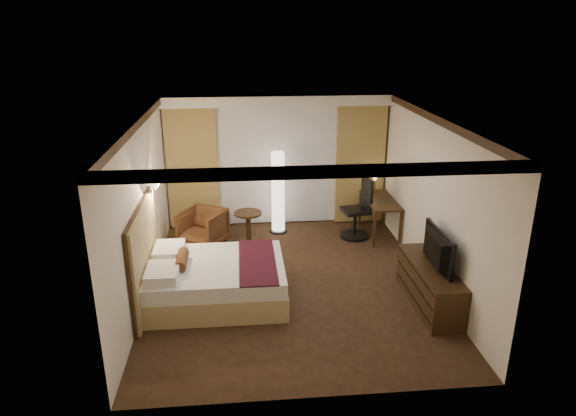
{
  "coord_description": "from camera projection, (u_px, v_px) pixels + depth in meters",
  "views": [
    {
      "loc": [
        -0.75,
        -7.43,
        4.0
      ],
      "look_at": [
        0.0,
        0.4,
        1.15
      ],
      "focal_mm": 32.0,
      "sensor_mm": 36.0,
      "label": 1
    }
  ],
  "objects": [
    {
      "name": "crown_molding",
      "position": [
        291.0,
        121.0,
        7.48
      ],
      "size": [
        4.5,
        5.5,
        0.12
      ],
      "primitive_type": null,
      "color": "black",
      "rests_on": "ceiling"
    },
    {
      "name": "armchair",
      "position": [
        203.0,
        226.0,
        9.69
      ],
      "size": [
        0.99,
        0.98,
        0.77
      ],
      "primitive_type": "imported",
      "rotation": [
        0.0,
        0.0,
        -0.52
      ],
      "color": "#452514",
      "rests_on": "floor"
    },
    {
      "name": "television",
      "position": [
        432.0,
        247.0,
        7.41
      ],
      "size": [
        0.61,
        1.04,
        0.14
      ],
      "primitive_type": "imported",
      "rotation": [
        0.0,
        0.0,
        1.58
      ],
      "color": "black",
      "rests_on": "dresser"
    },
    {
      "name": "dresser",
      "position": [
        430.0,
        285.0,
        7.62
      ],
      "size": [
        0.5,
        1.65,
        0.64
      ],
      "primitive_type": null,
      "color": "black",
      "rests_on": "floor"
    },
    {
      "name": "left_wall",
      "position": [
        142.0,
        209.0,
        7.72
      ],
      "size": [
        0.02,
        5.5,
        2.7
      ],
      "primitive_type": "cube",
      "color": "white",
      "rests_on": "floor"
    },
    {
      "name": "back_wall",
      "position": [
        277.0,
        160.0,
        10.5
      ],
      "size": [
        4.5,
        0.02,
        2.7
      ],
      "primitive_type": "cube",
      "color": "white",
      "rests_on": "floor"
    },
    {
      "name": "wall_sconce",
      "position": [
        155.0,
        184.0,
        8.02
      ],
      "size": [
        0.24,
        0.24,
        0.24
      ],
      "primitive_type": null,
      "color": "white",
      "rests_on": "left_wall"
    },
    {
      "name": "floor_lamp",
      "position": [
        278.0,
        193.0,
        10.14
      ],
      "size": [
        0.35,
        0.35,
        1.66
      ],
      "primitive_type": null,
      "color": "white",
      "rests_on": "floor"
    },
    {
      "name": "curtain_right_drape",
      "position": [
        360.0,
        164.0,
        10.55
      ],
      "size": [
        1.0,
        0.14,
        2.45
      ],
      "primitive_type": "cube",
      "color": "#A5924B",
      "rests_on": "back_wall"
    },
    {
      "name": "desk_lamp",
      "position": [
        375.0,
        184.0,
        10.4
      ],
      "size": [
        0.18,
        0.18,
        0.34
      ],
      "primitive_type": null,
      "color": "#FFD899",
      "rests_on": "desk"
    },
    {
      "name": "curtain_sheer",
      "position": [
        277.0,
        166.0,
        10.45
      ],
      "size": [
        2.48,
        0.04,
        2.45
      ],
      "primitive_type": "cube",
      "color": "silver",
      "rests_on": "back_wall"
    },
    {
      "name": "bed",
      "position": [
        217.0,
        281.0,
        7.8
      ],
      "size": [
        2.06,
        1.61,
        0.6
      ],
      "primitive_type": null,
      "color": "white",
      "rests_on": "floor"
    },
    {
      "name": "curtain_left_drape",
      "position": [
        193.0,
        169.0,
        10.25
      ],
      "size": [
        1.0,
        0.14,
        2.45
      ],
      "primitive_type": "cube",
      "color": "#A5924B",
      "rests_on": "back_wall"
    },
    {
      "name": "headboard",
      "position": [
        145.0,
        257.0,
        7.55
      ],
      "size": [
        0.12,
        1.91,
        1.5
      ],
      "primitive_type": null,
      "color": "tan",
      "rests_on": "floor"
    },
    {
      "name": "office_chair",
      "position": [
        356.0,
        208.0,
        9.97
      ],
      "size": [
        0.67,
        0.67,
        1.2
      ],
      "primitive_type": null,
      "rotation": [
        0.0,
        0.0,
        0.17
      ],
      "color": "black",
      "rests_on": "floor"
    },
    {
      "name": "desk",
      "position": [
        379.0,
        217.0,
        10.13
      ],
      "size": [
        0.55,
        1.28,
        0.75
      ],
      "primitive_type": null,
      "color": "black",
      "rests_on": "floor"
    },
    {
      "name": "soffit",
      "position": [
        278.0,
        100.0,
        9.84
      ],
      "size": [
        4.5,
        0.5,
        0.2
      ],
      "primitive_type": "cube",
      "color": "white",
      "rests_on": "ceiling"
    },
    {
      "name": "floor",
      "position": [
        290.0,
        282.0,
        8.38
      ],
      "size": [
        4.5,
        5.5,
        0.01
      ],
      "primitive_type": "cube",
      "color": "black",
      "rests_on": "ground"
    },
    {
      "name": "ceiling",
      "position": [
        291.0,
        117.0,
        7.46
      ],
      "size": [
        4.5,
        5.5,
        0.01
      ],
      "primitive_type": "cube",
      "color": "white",
      "rests_on": "back_wall"
    },
    {
      "name": "right_wall",
      "position": [
        432.0,
        200.0,
        8.12
      ],
      "size": [
        0.02,
        5.5,
        2.7
      ],
      "primitive_type": "cube",
      "color": "white",
      "rests_on": "floor"
    },
    {
      "name": "side_table",
      "position": [
        248.0,
        226.0,
        9.89
      ],
      "size": [
        0.53,
        0.53,
        0.59
      ],
      "primitive_type": null,
      "color": "black",
      "rests_on": "floor"
    }
  ]
}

